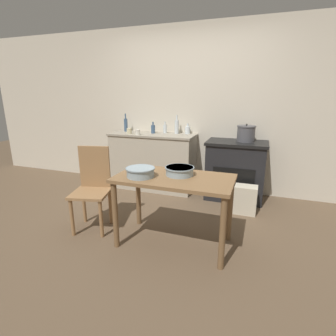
# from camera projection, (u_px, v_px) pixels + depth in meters

# --- Properties ---
(ground_plane) EXTENTS (14.00, 14.00, 0.00)m
(ground_plane) POSITION_uv_depth(u_px,v_px,m) (153.00, 228.00, 3.10)
(ground_plane) COLOR brown
(wall_back) EXTENTS (8.00, 0.07, 2.55)m
(wall_back) POSITION_uv_depth(u_px,v_px,m) (190.00, 110.00, 4.18)
(wall_back) COLOR beige
(wall_back) RESTS_ON ground_plane
(counter_cabinet) EXTENTS (1.38, 0.54, 0.91)m
(counter_cabinet) POSITION_uv_depth(u_px,v_px,m) (153.00, 161.00, 4.32)
(counter_cabinet) COLOR #B2A893
(counter_cabinet) RESTS_ON ground_plane
(stove) EXTENTS (0.86, 0.57, 0.87)m
(stove) POSITION_uv_depth(u_px,v_px,m) (235.00, 170.00, 3.88)
(stove) COLOR black
(stove) RESTS_ON ground_plane
(work_table) EXTENTS (1.17, 0.63, 0.74)m
(work_table) POSITION_uv_depth(u_px,v_px,m) (174.00, 187.00, 2.63)
(work_table) COLOR olive
(work_table) RESTS_ON ground_plane
(chair) EXTENTS (0.49, 0.49, 0.95)m
(chair) POSITION_uv_depth(u_px,v_px,m) (93.00, 186.00, 3.02)
(chair) COLOR #997047
(chair) RESTS_ON ground_plane
(flour_sack) EXTENTS (0.29, 0.20, 0.38)m
(flour_sack) POSITION_uv_depth(u_px,v_px,m) (245.00, 200.00, 3.44)
(flour_sack) COLOR beige
(flour_sack) RESTS_ON ground_plane
(stock_pot) EXTENTS (0.26, 0.26, 0.25)m
(stock_pot) POSITION_uv_depth(u_px,v_px,m) (246.00, 134.00, 3.74)
(stock_pot) COLOR #4C4C51
(stock_pot) RESTS_ON stove
(mixing_bowl_large) EXTENTS (0.30, 0.30, 0.09)m
(mixing_bowl_large) POSITION_uv_depth(u_px,v_px,m) (180.00, 171.00, 2.64)
(mixing_bowl_large) COLOR #93A8B2
(mixing_bowl_large) RESTS_ON work_table
(mixing_bowl_small) EXTENTS (0.29, 0.29, 0.09)m
(mixing_bowl_small) POSITION_uv_depth(u_px,v_px,m) (140.00, 172.00, 2.59)
(mixing_bowl_small) COLOR #93A8B2
(mixing_bowl_small) RESTS_ON work_table
(bottle_far_left) EXTENTS (0.07, 0.07, 0.18)m
(bottle_far_left) POSITION_uv_depth(u_px,v_px,m) (153.00, 129.00, 4.21)
(bottle_far_left) COLOR #3D5675
(bottle_far_left) RESTS_ON counter_cabinet
(bottle_left) EXTENTS (0.06, 0.06, 0.19)m
(bottle_left) POSITION_uv_depth(u_px,v_px,m) (165.00, 129.00, 4.22)
(bottle_left) COLOR silver
(bottle_left) RESTS_ON counter_cabinet
(bottle_mid_left) EXTENTS (0.08, 0.08, 0.16)m
(bottle_mid_left) POSITION_uv_depth(u_px,v_px,m) (188.00, 130.00, 4.16)
(bottle_mid_left) COLOR silver
(bottle_mid_left) RESTS_ON counter_cabinet
(bottle_center_left) EXTENTS (0.06, 0.06, 0.30)m
(bottle_center_left) POSITION_uv_depth(u_px,v_px,m) (126.00, 125.00, 4.42)
(bottle_center_left) COLOR #3D5675
(bottle_center_left) RESTS_ON counter_cabinet
(bottle_center) EXTENTS (0.06, 0.06, 0.29)m
(bottle_center) POSITION_uv_depth(u_px,v_px,m) (177.00, 127.00, 4.16)
(bottle_center) COLOR silver
(bottle_center) RESTS_ON counter_cabinet
(cup_center_right) EXTENTS (0.08, 0.08, 0.08)m
(cup_center_right) POSITION_uv_depth(u_px,v_px,m) (129.00, 131.00, 4.19)
(cup_center_right) COLOR beige
(cup_center_right) RESTS_ON counter_cabinet
(cup_mid_right) EXTENTS (0.07, 0.07, 0.09)m
(cup_mid_right) POSITION_uv_depth(u_px,v_px,m) (138.00, 132.00, 4.06)
(cup_mid_right) COLOR silver
(cup_mid_right) RESTS_ON counter_cabinet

